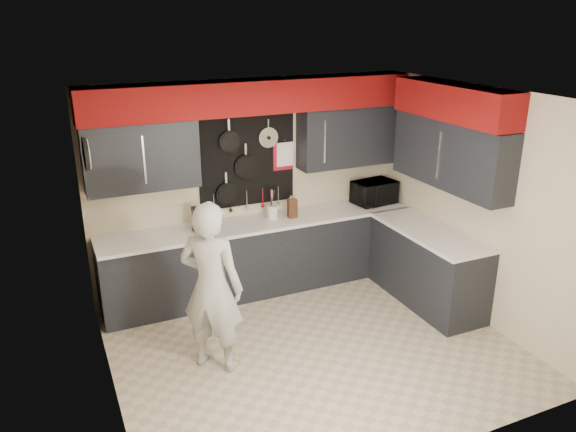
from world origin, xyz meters
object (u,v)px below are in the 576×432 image
coffee_maker (200,219)px  person (212,287)px  utensil_crock (273,212)px  microwave (374,192)px  knife_block (292,208)px

coffee_maker → person: (-0.27, -1.29, -0.21)m
utensil_crock → person: (-1.20, -1.36, -0.14)m
coffee_maker → person: 1.34m
microwave → person: 2.98m
microwave → utensil_crock: bearing=172.3°
knife_block → utensil_crock: size_ratio=1.43×
microwave → coffee_maker: bearing=174.1°
knife_block → utensil_crock: knife_block is taller
microwave → coffee_maker: microwave is taller
utensil_crock → coffee_maker: size_ratio=0.56×
knife_block → person: size_ratio=0.14×
utensil_crock → coffee_maker: coffee_maker is taller
microwave → coffee_maker: size_ratio=1.84×
knife_block → utensil_crock: (-0.24, 0.06, -0.04)m
microwave → knife_block: (-1.22, -0.05, -0.03)m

